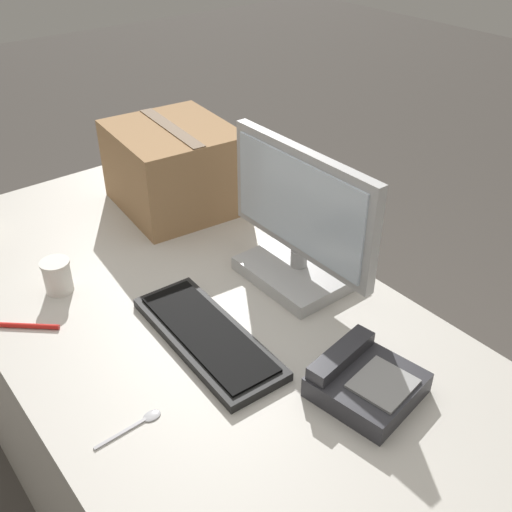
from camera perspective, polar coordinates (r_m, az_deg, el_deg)
ground_plane at (r=2.05m, az=-4.75°, el=-21.62°), size 12.00×12.00×0.00m
office_desk at (r=1.76m, az=-5.33°, el=-14.59°), size 1.80×0.90×0.75m
monitor at (r=1.52m, az=4.20°, el=2.69°), size 0.49×0.23×0.36m
keyboard at (r=1.39m, az=-4.67°, el=-7.62°), size 0.44×0.18×0.03m
desk_phone at (r=1.28m, az=10.30°, el=-11.67°), size 0.22×0.22×0.08m
paper_cup_right at (r=1.60m, az=-18.39°, el=-1.82°), size 0.08×0.08×0.09m
spoon at (r=1.25m, az=-11.00°, el=-15.30°), size 0.03×0.15×0.00m
cardboard_box at (r=1.90m, az=-7.81°, el=8.37°), size 0.40×0.37×0.26m
pen_marker at (r=1.53m, az=-20.87°, el=-6.23°), size 0.11×0.12×0.01m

